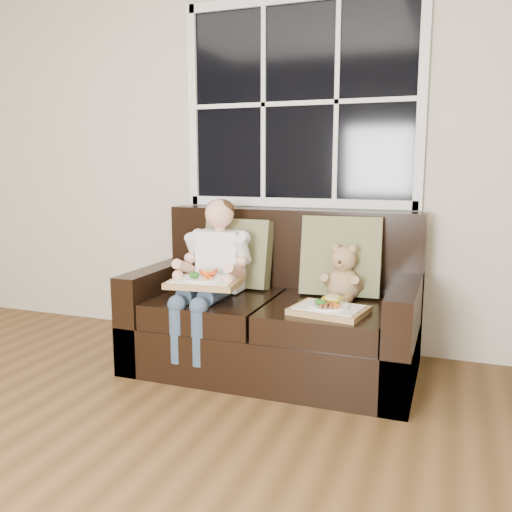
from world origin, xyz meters
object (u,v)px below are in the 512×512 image
at_px(loveseat, 277,317).
at_px(child, 214,263).
at_px(tray_left, 205,281).
at_px(tray_right, 329,308).
at_px(teddy_bear, 343,277).

relative_size(loveseat, child, 1.88).
relative_size(tray_left, tray_right, 1.02).
xyz_separation_m(loveseat, child, (-0.37, -0.12, 0.34)).
bearing_deg(loveseat, tray_right, -36.18).
distance_m(child, teddy_bear, 0.79).
bearing_deg(child, tray_left, -85.02).
bearing_deg(tray_left, loveseat, 31.99).
relative_size(child, tray_left, 2.05).
bearing_deg(tray_right, loveseat, 153.40).
distance_m(loveseat, tray_left, 0.53).
bearing_deg(tray_left, child, 88.30).
xyz_separation_m(loveseat, tray_left, (-0.36, -0.28, 0.26)).
bearing_deg(teddy_bear, child, -165.45).
bearing_deg(loveseat, tray_left, -141.32).
height_order(teddy_bear, tray_left, teddy_bear).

